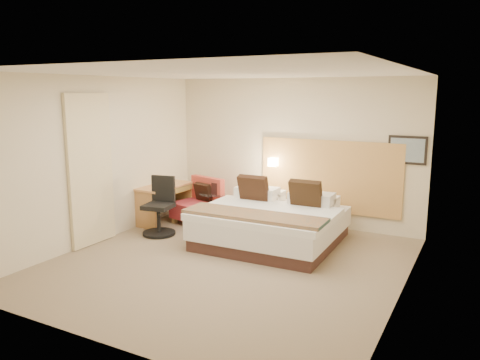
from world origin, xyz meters
The scene contains 20 objects.
floor centered at (0.00, 0.00, -0.01)m, with size 4.80×5.00×0.02m, color #816E57.
ceiling centered at (0.00, 0.00, 2.71)m, with size 4.80×5.00×0.02m, color silver.
wall_back centered at (0.00, 2.51, 1.35)m, with size 4.80×0.02×2.70m, color beige.
wall_front centered at (0.00, -2.51, 1.35)m, with size 4.80×0.02×2.70m, color beige.
wall_left centered at (-2.41, 0.00, 1.35)m, with size 0.02×5.00×2.70m, color beige.
wall_right centered at (2.41, 0.00, 1.35)m, with size 0.02×5.00×2.70m, color beige.
headboard_panel centered at (0.70, 2.47, 0.95)m, with size 2.60×0.04×1.30m, color tan.
art_frame centered at (2.02, 2.48, 1.50)m, with size 0.62×0.03×0.47m, color black.
art_canvas centered at (2.02, 2.46, 1.50)m, with size 0.54×0.01×0.39m, color #748BA0.
lamp_arm centered at (-0.35, 2.42, 1.15)m, with size 0.02×0.02×0.12m, color white.
lamp_shade centered at (-0.35, 2.36, 1.15)m, with size 0.15×0.15×0.15m, color #F6E5C0.
curtain centered at (-2.36, -0.25, 1.22)m, with size 0.06×0.90×2.42m, color beige.
bottle_a centered at (-1.41, 1.81, 0.65)m, with size 0.06×0.06×0.20m, color #87B0D2.
bottle_b centered at (-1.35, 1.83, 0.65)m, with size 0.06×0.06×0.20m, color #92AEE2.
menu_folder centered at (-1.25, 1.73, 0.66)m, with size 0.13×0.05×0.22m, color black.
bed centered at (0.18, 1.17, 0.34)m, with size 2.20×2.13×1.05m.
lounge_chair centered at (-1.54, 1.63, 0.34)m, with size 0.95×0.87×0.85m.
side_table centered at (-1.33, 1.76, 0.31)m, with size 0.53×0.53×0.55m.
desk centered at (-2.11, 1.34, 0.57)m, with size 0.58×1.17×0.72m.
desk_chair centered at (-1.73, 0.68, 0.41)m, with size 0.65×0.65×1.00m.
Camera 1 is at (3.20, -5.60, 2.44)m, focal length 35.00 mm.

